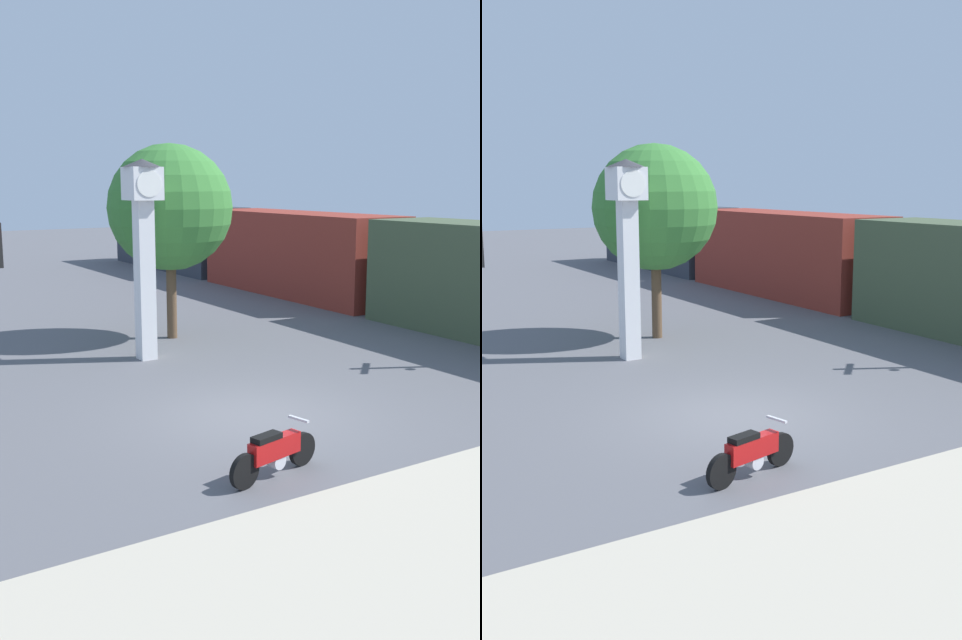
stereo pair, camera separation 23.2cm
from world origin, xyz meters
TOP-DOWN VIEW (x-y plane):
  - ground_plane at (0.00, 0.00)m, footprint 120.00×120.00m
  - motorcycle at (-1.37, -2.68)m, footprint 1.87×0.59m
  - clock_tower at (0.13, 5.48)m, footprint 0.99×0.99m
  - freight_train at (10.23, 12.52)m, footprint 2.80×32.69m
  - street_tree at (1.88, 7.49)m, footprint 3.67×3.67m

SIDE VIEW (x-z plane):
  - ground_plane at x=0.00m, z-range 0.00..0.00m
  - motorcycle at x=-1.37m, z-range -0.02..0.82m
  - freight_train at x=10.23m, z-range 0.00..3.40m
  - clock_tower at x=0.13m, z-range 0.78..5.97m
  - street_tree at x=1.88m, z-range 1.01..6.73m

